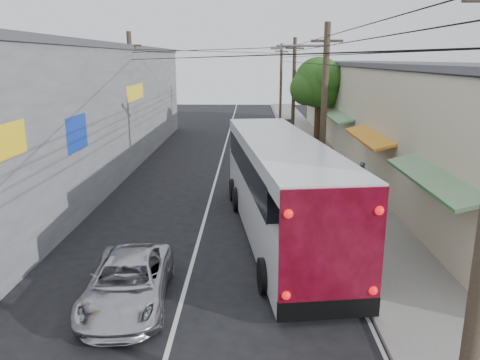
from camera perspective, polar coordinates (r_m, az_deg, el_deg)
The scene contains 12 objects.
sidewalk at distance 29.34m, azimuth 10.27°, elevation 1.75°, with size 3.00×80.00×0.12m, color slate.
building_right at distance 31.77m, azimuth 18.06°, elevation 7.90°, with size 7.09×40.00×6.25m.
building_left at distance 28.35m, azimuth -20.45°, elevation 8.00°, with size 7.20×36.00×7.25m.
utility_poles at distance 28.70m, azimuth 3.78°, elevation 9.90°, with size 11.80×45.28×8.00m.
street_tree at distance 34.68m, azimuth 9.69°, elevation 11.43°, with size 4.40×4.00×6.60m.
coach_bus at distance 17.34m, azimuth 4.90°, elevation -0.79°, with size 4.23×12.80×3.63m.
jeepney at distance 13.19m, azimuth -13.49°, elevation -12.03°, with size 2.12×4.59×1.28m, color silver.
parked_suv at distance 22.14m, azimuth 8.28°, elevation -0.15°, with size 2.48×6.10×1.77m, color #AAABB2.
parked_car_mid at distance 30.21m, azimuth 6.39°, elevation 3.67°, with size 1.86×4.62×1.57m, color #222227.
parked_car_far at distance 39.59m, azimuth 5.17°, elevation 6.24°, with size 1.59×4.57×1.51m, color black.
pedestrian_near at distance 19.62m, azimuth 11.57°, elevation -2.25°, with size 0.55×0.36×1.51m, color #D26F8B.
pedestrian_far at distance 23.61m, azimuth 14.51°, elevation 0.38°, with size 0.71×0.56×1.47m, color #96B9DB.
Camera 1 is at (1.84, -8.25, 6.46)m, focal length 35.00 mm.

